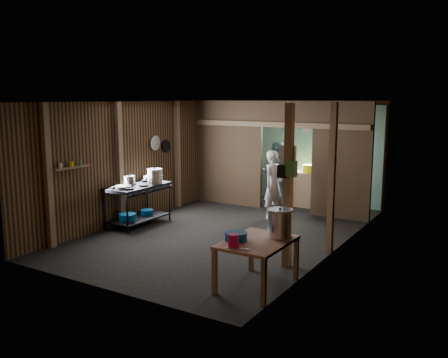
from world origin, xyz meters
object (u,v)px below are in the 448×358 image
Objects in this scene: yellow_tub at (309,169)px; gas_range at (138,205)px; prep_table at (257,264)px; cook at (274,185)px; stock_pot at (280,224)px; pink_bucket at (233,241)px; stove_pot_large at (155,176)px.

gas_range is at bearing -124.20° from yellow_tub.
prep_table is 4.03m from cook.
stock_pot is 0.29× the size of cook.
pink_bucket is 5.79m from yellow_tub.
stock_pot is 1.26× the size of yellow_tub.
gas_range is 4.07m from prep_table.
stock_pot is at bearing 65.71° from pink_bucket.
prep_table is 4.15m from stove_pot_large.
prep_table is at bearing -144.95° from cook.
stock_pot is at bearing 58.46° from prep_table.
yellow_tub is at bearing 55.80° from gas_range.
yellow_tub reaches higher than prep_table.
cook is at bearing 39.40° from stove_pot_large.
cook reaches higher than yellow_tub.
stove_pot_large is 0.76× the size of stock_pot.
stove_pot_large is at bearing 65.30° from gas_range.
stove_pot_large is 3.91m from yellow_tub.
cook is (2.19, 2.03, 0.33)m from gas_range.
stove_pot_large reaches higher than yellow_tub.
stock_pot is at bearing -19.22° from gas_range.
cook is (2.02, 1.66, -0.25)m from stove_pot_large.
cook is (-1.38, 4.14, -0.01)m from pink_bucket.
stock_pot reaches higher than pink_bucket.
prep_table is 6.37× the size of pink_bucket.
cook is at bearing 112.32° from prep_table.
stove_pot_large is 1.84× the size of pink_bucket.
stove_pot_large is at bearing 142.13° from cook.
cook is (-0.23, -1.54, -0.18)m from yellow_tub.
cook reaches higher than prep_table.
stove_pot_large reaches higher than pink_bucket.
stock_pot is 5.14m from yellow_tub.
pink_bucket is 0.52× the size of yellow_tub.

